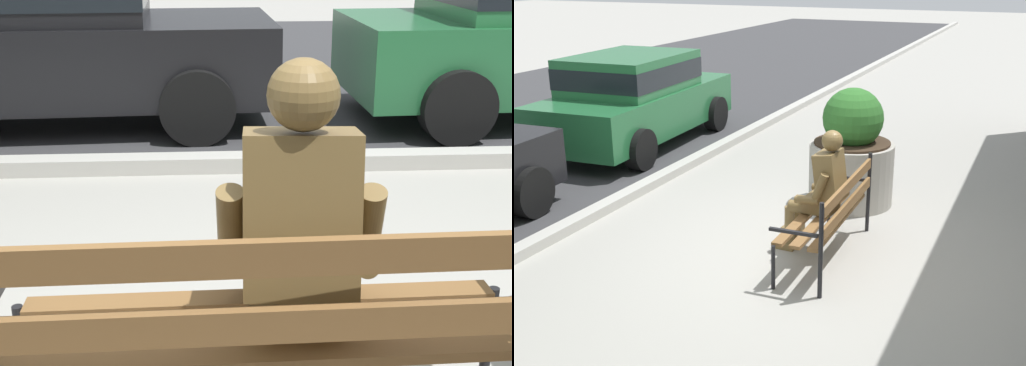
% 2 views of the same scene
% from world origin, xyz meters
% --- Properties ---
extents(street_surface, '(60.00, 9.00, 0.01)m').
position_xyz_m(street_surface, '(0.00, 7.50, 0.00)').
color(street_surface, '#38383A').
rests_on(street_surface, ground).
extents(curb_stone, '(60.00, 0.20, 0.12)m').
position_xyz_m(curb_stone, '(0.00, 2.90, 0.06)').
color(curb_stone, '#B2AFA8').
rests_on(curb_stone, ground).
extents(park_bench, '(1.81, 0.56, 0.95)m').
position_xyz_m(park_bench, '(0.18, -0.17, 0.54)').
color(park_bench, brown).
rests_on(park_bench, ground).
extents(bronze_statue_seated, '(0.66, 0.76, 1.37)m').
position_xyz_m(bronze_statue_seated, '(0.31, 0.05, 0.67)').
color(bronze_statue_seated, brown).
rests_on(bronze_statue_seated, ground).
extents(parked_car_black, '(4.18, 2.08, 1.56)m').
position_xyz_m(parked_car_black, '(-1.55, 4.38, 0.84)').
color(parked_car_black, black).
rests_on(parked_car_black, ground).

